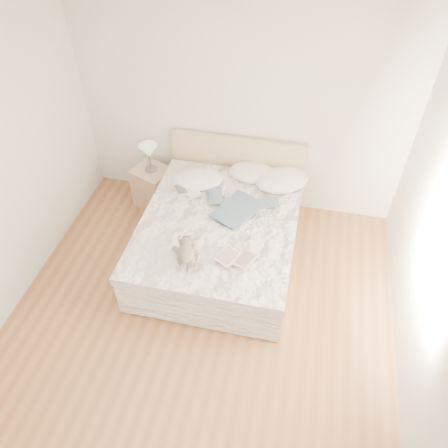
{
  "coord_description": "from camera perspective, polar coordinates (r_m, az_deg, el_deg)",
  "views": [
    {
      "loc": [
        0.82,
        -2.3,
        3.94
      ],
      "look_at": [
        0.07,
        1.05,
        0.62
      ],
      "focal_mm": 35.0,
      "sensor_mm": 36.0,
      "label": 1
    }
  ],
  "objects": [
    {
      "name": "table_lamp",
      "position": [
        5.56,
        -9.8,
        9.2
      ],
      "size": [
        0.28,
        0.28,
        0.37
      ],
      "color": "#4D4843",
      "rests_on": "nightstand"
    },
    {
      "name": "ceiling",
      "position": [
        2.74,
        -6.58,
        16.83
      ],
      "size": [
        4.0,
        4.5,
        0.0
      ],
      "primitive_type": "cube",
      "color": "white",
      "rests_on": "ground"
    },
    {
      "name": "childrens_book",
      "position": [
        4.42,
        1.66,
        -4.47
      ],
      "size": [
        0.43,
        0.37,
        0.02
      ],
      "primitive_type": "cube",
      "rotation": [
        0.0,
        0.0,
        -0.41
      ],
      "color": "#F4E8C2",
      "rests_on": "bed"
    },
    {
      "name": "teddy_bear",
      "position": [
        4.41,
        -5.02,
        -4.42
      ],
      "size": [
        0.33,
        0.38,
        0.17
      ],
      "primitive_type": null,
      "rotation": [
        0.0,
        0.0,
        0.39
      ],
      "color": "#6B5F51",
      "rests_on": "bed"
    },
    {
      "name": "bed",
      "position": [
        5.11,
        -0.47,
        -1.32
      ],
      "size": [
        1.72,
        2.14,
        1.0
      ],
      "color": "tan",
      "rests_on": "floor"
    },
    {
      "name": "blouse",
      "position": [
        4.94,
        1.71,
        1.93
      ],
      "size": [
        0.82,
        0.84,
        0.02
      ],
      "primitive_type": null,
      "rotation": [
        0.0,
        0.0,
        -0.44
      ],
      "color": "#374E61",
      "rests_on": "bed"
    },
    {
      "name": "pillow_right",
      "position": [
        5.38,
        7.54,
        5.74
      ],
      "size": [
        0.81,
        0.74,
        0.2
      ],
      "primitive_type": "ellipsoid",
      "rotation": [
        0.0,
        0.0,
        0.53
      ],
      "color": "white",
      "rests_on": "bed"
    },
    {
      "name": "wall_back",
      "position": [
        5.3,
        2.1,
        14.75
      ],
      "size": [
        4.0,
        0.02,
        2.7
      ],
      "primitive_type": "cube",
      "color": "silver",
      "rests_on": "ground"
    },
    {
      "name": "wall_right",
      "position": [
        3.66,
        27.06,
        -7.51
      ],
      "size": [
        0.02,
        4.5,
        2.7
      ],
      "primitive_type": "cube",
      "color": "silver",
      "rests_on": "ground"
    },
    {
      "name": "pillow_left",
      "position": [
        5.35,
        -3.36,
        5.87
      ],
      "size": [
        0.68,
        0.55,
        0.18
      ],
      "primitive_type": "ellipsoid",
      "rotation": [
        0.0,
        0.0,
        0.25
      ],
      "color": "white",
      "rests_on": "bed"
    },
    {
      "name": "pillow_middle",
      "position": [
        5.46,
        3.77,
        6.76
      ],
      "size": [
        0.61,
        0.44,
        0.18
      ],
      "primitive_type": "ellipsoid",
      "rotation": [
        0.0,
        0.0,
        0.05
      ],
      "color": "white",
      "rests_on": "bed"
    },
    {
      "name": "floor",
      "position": [
        4.64,
        -3.84,
        -14.32
      ],
      "size": [
        4.0,
        4.5,
        0.0
      ],
      "primitive_type": "cube",
      "color": "brown",
      "rests_on": "ground"
    },
    {
      "name": "window",
      "position": [
        3.79,
        26.79,
        -3.05
      ],
      "size": [
        0.02,
        1.3,
        1.1
      ],
      "primitive_type": "cube",
      "color": "white",
      "rests_on": "wall_right"
    },
    {
      "name": "photo_book",
      "position": [
        5.2,
        -4.83,
        4.3
      ],
      "size": [
        0.38,
        0.35,
        0.02
      ],
      "primitive_type": "cube",
      "rotation": [
        0.0,
        0.0,
        0.57
      ],
      "color": "silver",
      "rests_on": "bed"
    },
    {
      "name": "nightstand",
      "position": [
        5.87,
        -9.19,
        4.78
      ],
      "size": [
        0.56,
        0.54,
        0.56
      ],
      "primitive_type": "cube",
      "rotation": [
        0.0,
        0.0,
        -0.37
      ],
      "color": "tan",
      "rests_on": "floor"
    }
  ]
}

